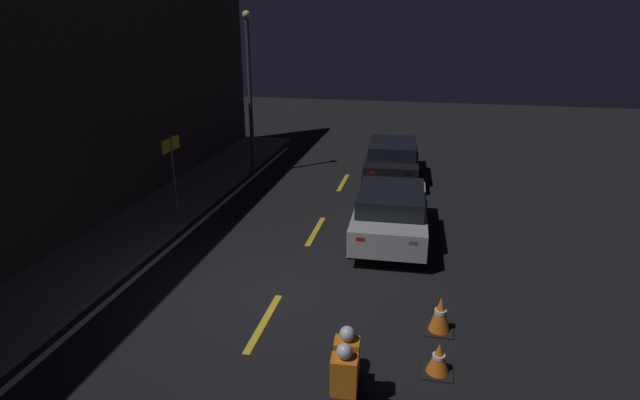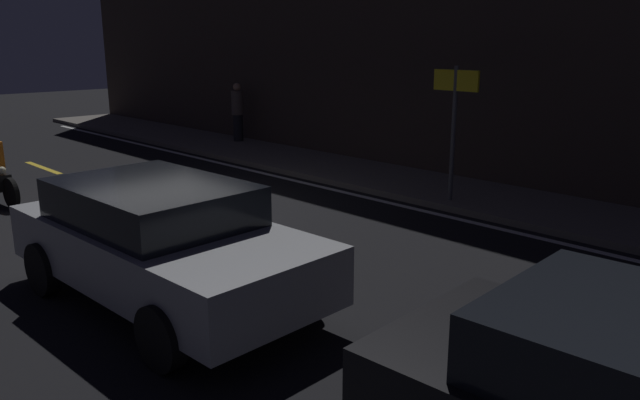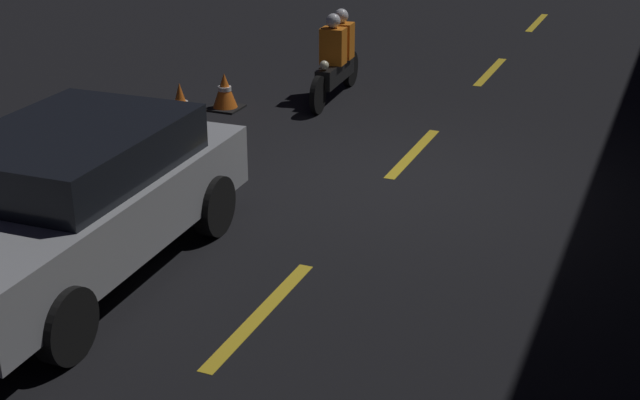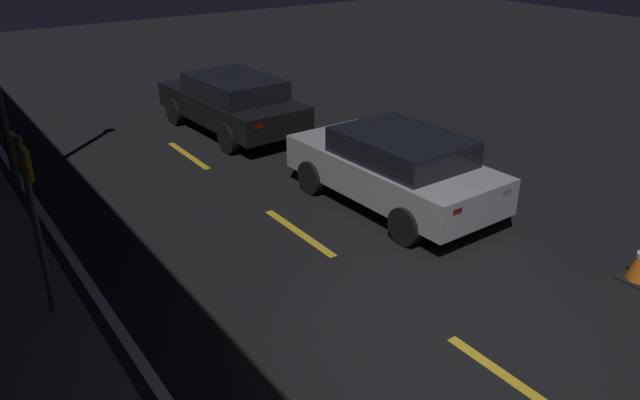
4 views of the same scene
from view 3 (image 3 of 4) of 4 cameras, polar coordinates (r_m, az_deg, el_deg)
ground_plane at (r=10.83m, az=4.43°, el=1.35°), size 56.00×56.00×0.00m
lane_dash_a at (r=20.22m, az=13.72°, el=10.97°), size 2.00×0.14×0.01m
lane_dash_b at (r=15.90m, az=10.85°, el=8.07°), size 2.00×0.14×0.01m
lane_dash_c at (r=11.72m, az=6.00°, el=3.02°), size 2.00×0.14×0.01m
lane_dash_d at (r=7.90m, az=-3.80°, el=-7.26°), size 2.00×0.14×0.01m
hatchback_silver at (r=8.61m, az=-15.85°, el=0.10°), size 4.18×2.04×1.40m
motorcycle at (r=13.92m, az=1.05°, el=9.06°), size 2.19×0.41×1.35m
traffic_cone_near at (r=13.52m, az=-6.12°, el=6.91°), size 0.48×0.48×0.55m
traffic_cone_mid at (r=12.52m, az=-8.91°, el=5.83°), size 0.51×0.51×0.71m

